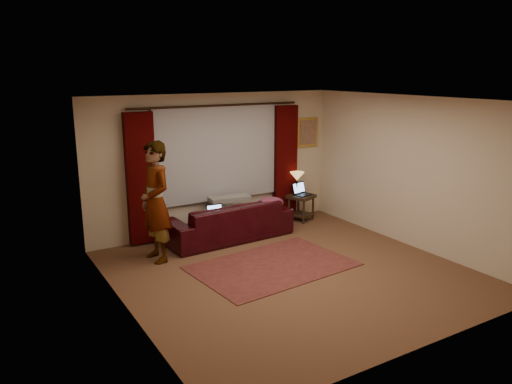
# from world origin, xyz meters

# --- Properties ---
(floor) EXTENTS (5.00, 5.00, 0.01)m
(floor) POSITION_xyz_m (0.00, 0.00, -0.01)
(floor) COLOR brown
(floor) RESTS_ON ground
(ceiling) EXTENTS (5.00, 5.00, 0.02)m
(ceiling) POSITION_xyz_m (0.00, 0.00, 2.60)
(ceiling) COLOR silver
(ceiling) RESTS_ON ground
(wall_back) EXTENTS (5.00, 0.02, 2.60)m
(wall_back) POSITION_xyz_m (0.00, 2.50, 1.30)
(wall_back) COLOR beige
(wall_back) RESTS_ON ground
(wall_front) EXTENTS (5.00, 0.02, 2.60)m
(wall_front) POSITION_xyz_m (0.00, -2.50, 1.30)
(wall_front) COLOR beige
(wall_front) RESTS_ON ground
(wall_left) EXTENTS (0.02, 5.00, 2.60)m
(wall_left) POSITION_xyz_m (-2.50, 0.00, 1.30)
(wall_left) COLOR beige
(wall_left) RESTS_ON ground
(wall_right) EXTENTS (0.02, 5.00, 2.60)m
(wall_right) POSITION_xyz_m (2.50, 0.00, 1.30)
(wall_right) COLOR beige
(wall_right) RESTS_ON ground
(sheer_curtain) EXTENTS (2.50, 0.05, 1.80)m
(sheer_curtain) POSITION_xyz_m (0.00, 2.44, 1.50)
(sheer_curtain) COLOR #A7A6AE
(sheer_curtain) RESTS_ON wall_back
(drape_left) EXTENTS (0.50, 0.14, 2.30)m
(drape_left) POSITION_xyz_m (-1.50, 2.39, 1.18)
(drape_left) COLOR #340202
(drape_left) RESTS_ON floor
(drape_right) EXTENTS (0.50, 0.14, 2.30)m
(drape_right) POSITION_xyz_m (1.50, 2.39, 1.18)
(drape_right) COLOR #340202
(drape_right) RESTS_ON floor
(curtain_rod) EXTENTS (0.04, 0.04, 3.40)m
(curtain_rod) POSITION_xyz_m (0.00, 2.39, 2.38)
(curtain_rod) COLOR black
(curtain_rod) RESTS_ON wall_back
(picture_frame) EXTENTS (0.50, 0.04, 0.60)m
(picture_frame) POSITION_xyz_m (2.10, 2.47, 1.75)
(picture_frame) COLOR gold
(picture_frame) RESTS_ON wall_back
(sofa) EXTENTS (2.37, 1.12, 0.94)m
(sofa) POSITION_xyz_m (-0.08, 1.89, 0.47)
(sofa) COLOR black
(sofa) RESTS_ON floor
(throw_blanket) EXTENTS (0.79, 0.39, 0.09)m
(throw_blanket) POSITION_xyz_m (0.07, 2.11, 0.94)
(throw_blanket) COLOR gray
(throw_blanket) RESTS_ON sofa
(clothing_pile) EXTENTS (0.58, 0.47, 0.23)m
(clothing_pile) POSITION_xyz_m (0.73, 1.74, 0.58)
(clothing_pile) COLOR #74314B
(clothing_pile) RESTS_ON sofa
(laptop_sofa) EXTENTS (0.32, 0.35, 0.22)m
(laptop_sofa) POSITION_xyz_m (-0.38, 1.75, 0.58)
(laptop_sofa) COLOR black
(laptop_sofa) RESTS_ON sofa
(area_rug) EXTENTS (2.57, 1.84, 0.01)m
(area_rug) POSITION_xyz_m (-0.11, 0.35, 0.01)
(area_rug) COLOR maroon
(area_rug) RESTS_ON floor
(end_table) EXTENTS (0.60, 0.60, 0.53)m
(end_table) POSITION_xyz_m (1.73, 2.13, 0.27)
(end_table) COLOR black
(end_table) RESTS_ON floor
(tiffany_lamp) EXTENTS (0.37, 0.37, 0.47)m
(tiffany_lamp) POSITION_xyz_m (1.67, 2.21, 0.77)
(tiffany_lamp) COLOR olive
(tiffany_lamp) RESTS_ON end_table
(laptop_table) EXTENTS (0.42, 0.45, 0.25)m
(laptop_table) POSITION_xyz_m (1.76, 2.10, 0.66)
(laptop_table) COLOR black
(laptop_table) RESTS_ON end_table
(person) EXTENTS (0.63, 0.63, 1.95)m
(person) POSITION_xyz_m (-1.55, 1.54, 0.97)
(person) COLOR gray
(person) RESTS_ON floor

